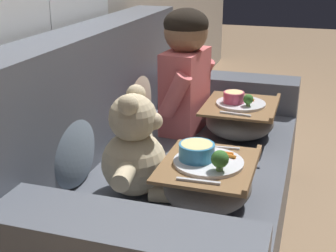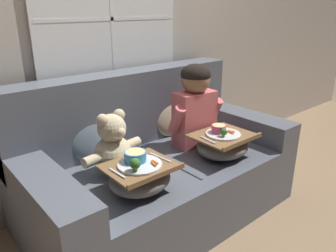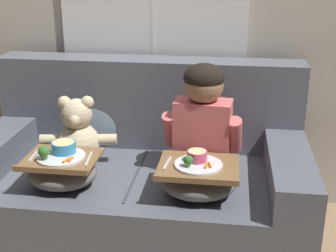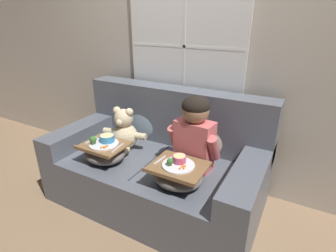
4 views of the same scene
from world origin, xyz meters
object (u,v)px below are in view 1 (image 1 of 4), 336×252
throw_pillow_behind_teddy (67,140)px  lap_tray_child (240,119)px  teddy_bear (135,151)px  lap_tray_teddy (208,181)px  throw_pillow_behind_child (134,91)px  child_figure (186,65)px  couch (155,175)px

throw_pillow_behind_teddy → lap_tray_child: size_ratio=0.98×
teddy_bear → lap_tray_teddy: 0.28m
throw_pillow_behind_child → throw_pillow_behind_teddy: size_ratio=1.01×
throw_pillow_behind_child → teddy_bear: (-0.70, -0.28, -0.01)m
child_figure → lap_tray_teddy: bearing=-158.4°
throw_pillow_behind_teddy → teddy_bear: teddy_bear is taller
couch → lap_tray_child: size_ratio=4.65×
throw_pillow_behind_child → lap_tray_teddy: size_ratio=1.04×
child_figure → couch: bearing=173.5°
child_figure → lap_tray_teddy: child_figure is taller
child_figure → lap_tray_child: child_figure is taller
throw_pillow_behind_teddy → lap_tray_teddy: throw_pillow_behind_teddy is taller
couch → throw_pillow_behind_child: 0.50m
lap_tray_child → teddy_bear: bearing=158.6°
couch → throw_pillow_behind_teddy: couch is taller
couch → teddy_bear: couch is taller
throw_pillow_behind_child → child_figure: bearing=-90.0°
teddy_bear → throw_pillow_behind_teddy: bearing=90.2°
child_figure → lap_tray_teddy: 0.79m
throw_pillow_behind_teddy → lap_tray_teddy: size_ratio=1.03×
throw_pillow_behind_teddy → teddy_bear: (0.00, -0.28, -0.01)m
couch → throw_pillow_behind_child: couch is taller
throw_pillow_behind_child → lap_tray_child: 0.56m
lap_tray_child → lap_tray_teddy: lap_tray_teddy is taller
couch → child_figure: size_ratio=3.04×
throw_pillow_behind_child → throw_pillow_behind_teddy: bearing=180.0°
child_figure → teddy_bear: 0.72m
teddy_bear → throw_pillow_behind_child: bearing=21.6°
throw_pillow_behind_teddy → throw_pillow_behind_child: bearing=0.0°
throw_pillow_behind_teddy → child_figure: (0.70, -0.27, 0.15)m
teddy_bear → lap_tray_child: (0.70, -0.27, -0.08)m
child_figure → teddy_bear: child_figure is taller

